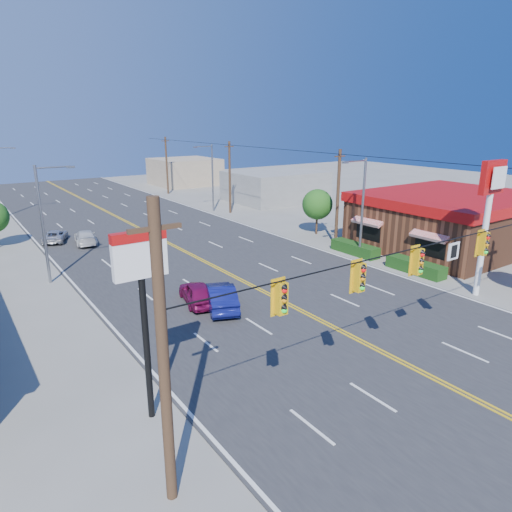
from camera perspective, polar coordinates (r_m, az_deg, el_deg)
ground at (r=22.08m, az=20.07°, el=-13.66°), size 160.00×160.00×0.00m
road at (r=36.12m, az=-6.40°, el=-0.75°), size 20.00×120.00×0.06m
signal_span at (r=20.05m, az=21.25°, el=-1.58°), size 24.32×0.34×9.00m
kfc at (r=43.32m, az=23.00°, el=4.16°), size 16.30×12.40×4.70m
kfc_pylon at (r=31.15m, az=27.13°, el=6.10°), size 2.20×0.36×8.50m
pizza_hut_sign at (r=16.34m, az=-14.05°, el=-3.87°), size 1.90×0.30×6.85m
streetlight_se at (r=36.95m, az=13.01°, el=6.48°), size 2.55×0.25×8.00m
streetlight_ne at (r=55.81m, az=-5.64°, el=10.14°), size 2.55×0.25×8.00m
streetlight_sw at (r=33.48m, az=-24.87°, el=4.34°), size 2.55×0.25×8.00m
utility_pole_near at (r=40.73m, az=10.18°, el=7.11°), size 0.28×0.28×8.40m
utility_pole_mid at (r=54.83m, az=-3.30°, el=9.75°), size 0.28×0.28×8.40m
utility_pole_far at (r=70.73m, az=-11.09°, el=11.02°), size 0.28×0.28×8.40m
tree_kfc_rear at (r=44.68m, az=7.68°, el=6.40°), size 2.94×2.94×4.41m
bld_east_mid at (r=63.88m, az=2.42°, el=8.75°), size 12.00×10.00×4.00m
bld_east_far at (r=81.00m, az=-8.90°, el=10.38°), size 10.00×10.00×4.40m
car_magenta at (r=27.92m, az=-7.34°, el=-4.68°), size 2.45×4.26×1.36m
car_blue at (r=27.07m, az=-4.46°, el=-5.14°), size 3.14×4.77×1.49m
car_white at (r=43.76m, az=-20.54°, el=2.16°), size 2.44×4.48×1.23m
car_silver at (r=45.60m, az=-23.80°, el=2.25°), size 3.06×4.28×1.08m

